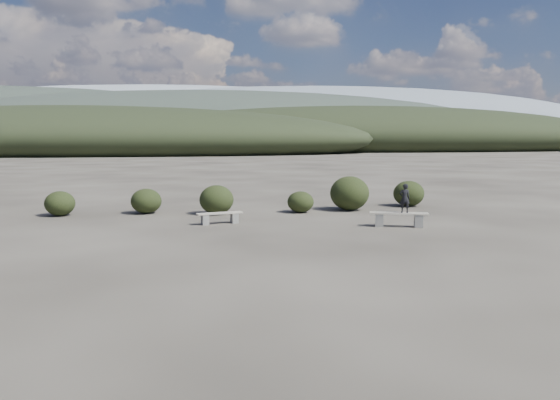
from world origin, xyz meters
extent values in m
plane|color=#2B2721|center=(0.00, 0.00, 0.00)|extent=(1200.00, 1200.00, 0.00)
cube|color=slate|center=(-1.90, 5.73, 0.18)|extent=(0.30, 0.36, 0.36)
cube|color=slate|center=(-0.85, 6.02, 0.18)|extent=(0.30, 0.36, 0.36)
cube|color=gray|center=(-1.37, 5.87, 0.38)|extent=(1.66, 0.76, 0.05)
cube|color=slate|center=(4.08, 4.63, 0.22)|extent=(0.37, 0.45, 0.44)
cube|color=slate|center=(5.35, 4.26, 0.22)|extent=(0.37, 0.45, 0.44)
cube|color=gray|center=(4.72, 4.44, 0.47)|extent=(2.02, 0.95, 0.05)
imported|color=black|center=(4.89, 4.39, 0.99)|extent=(0.38, 0.27, 1.00)
ellipsoid|color=black|center=(-4.27, 8.95, 0.50)|extent=(1.23, 1.23, 1.00)
ellipsoid|color=black|center=(-1.45, 8.35, 0.58)|extent=(1.36, 1.36, 1.17)
ellipsoid|color=black|center=(1.96, 8.41, 0.43)|extent=(1.09, 1.09, 0.87)
ellipsoid|color=black|center=(4.13, 8.87, 0.72)|extent=(1.64, 1.64, 1.44)
ellipsoid|color=black|center=(7.08, 9.81, 0.57)|extent=(1.37, 1.37, 1.14)
ellipsoid|color=black|center=(-7.54, 8.68, 0.49)|extent=(1.15, 1.15, 0.97)
ellipsoid|color=black|center=(-25.00, 90.00, 2.70)|extent=(110.00, 40.00, 12.00)
ellipsoid|color=black|center=(35.00, 110.00, 3.15)|extent=(120.00, 44.00, 14.00)
ellipsoid|color=#2A332A|center=(0.00, 160.00, 5.40)|extent=(190.00, 64.00, 24.00)
ellipsoid|color=slate|center=(70.00, 300.00, 9.90)|extent=(340.00, 110.00, 44.00)
ellipsoid|color=gray|center=(-30.00, 400.00, 12.60)|extent=(460.00, 140.00, 56.00)
camera|label=1|loc=(-1.70, -13.40, 3.07)|focal=35.00mm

